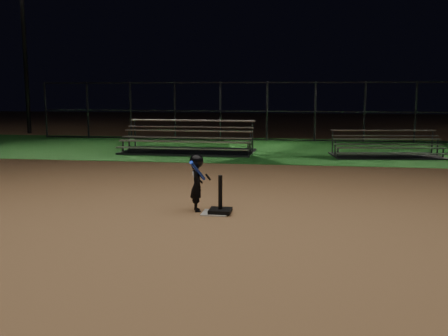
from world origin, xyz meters
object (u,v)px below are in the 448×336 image
home_plate (215,213)px  batting_tee (220,206)px  bleacher_left (188,146)px  bleacher_right (386,152)px  light_pole_left (23,32)px  child_batter (197,181)px

home_plate → batting_tee: size_ratio=0.69×
bleacher_left → bleacher_right: bleacher_left is taller
home_plate → light_pole_left: light_pole_left is taller
child_batter → light_pole_left: light_pole_left is taller
light_pole_left → home_plate: bearing=-51.2°
home_plate → bleacher_right: (4.17, 8.32, 0.16)m
batting_tee → light_pole_left: 19.81m
bleacher_left → light_pole_left: bearing=146.8°
child_batter → light_pole_left: 19.34m
bleacher_right → home_plate: bearing=-123.7°
light_pole_left → batting_tee: bearing=-51.0°
home_plate → bleacher_left: size_ratio=0.10×
home_plate → batting_tee: 0.15m
batting_tee → bleacher_right: 9.26m
batting_tee → bleacher_left: bearing=106.4°
bleacher_left → batting_tee: bearing=-72.8°
bleacher_right → light_pole_left: 18.12m
child_batter → light_pole_left: bearing=16.2°
batting_tee → light_pole_left: light_pole_left is taller
bleacher_left → child_batter: bearing=-75.4°
bleacher_left → light_pole_left: light_pole_left is taller
batting_tee → child_batter: 0.61m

